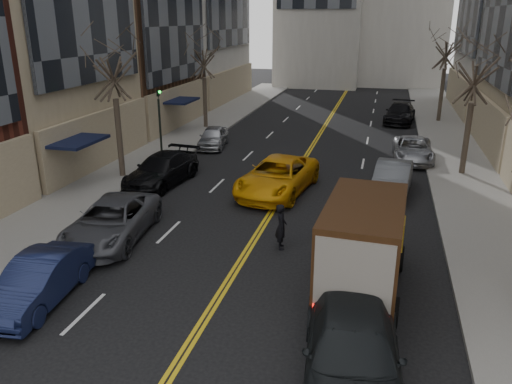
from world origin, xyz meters
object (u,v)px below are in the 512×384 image
Objects in this scene: observer_sedan at (352,352)px; pedestrian at (281,227)px; taxi at (277,176)px; ups_truck at (364,246)px.

pedestrian is at bearing 109.39° from observer_sedan.
taxi is 6.23m from pedestrian.
ups_truck is 9.70m from taxi.
ups_truck is at bearing -146.06° from pedestrian.
pedestrian reaches higher than taxi.
pedestrian is (1.44, -6.06, 0.03)m from taxi.
ups_truck is 0.98× the size of taxi.
ups_truck is at bearing -54.35° from taxi.
taxi is at bearing 121.10° from ups_truck.
taxi is 3.47× the size of pedestrian.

